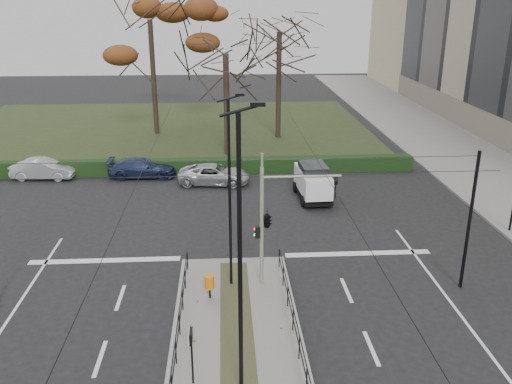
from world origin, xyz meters
TOP-DOWN VIEW (x-y plane):
  - ground at (0.00, 0.00)m, footprint 140.00×140.00m
  - median_island at (0.00, -2.50)m, footprint 4.40×15.00m
  - sidewalk_east at (18.00, 22.00)m, footprint 8.00×90.00m
  - park at (-6.00, 32.00)m, footprint 38.00×26.00m
  - hedge at (-6.00, 18.60)m, footprint 38.00×1.00m
  - median_railing at (0.00, -2.60)m, footprint 4.14×13.24m
  - catenary at (0.00, 1.62)m, footprint 20.00×34.00m
  - traffic_light at (1.45, 2.57)m, footprint 3.50×2.01m
  - litter_bin at (-1.01, 1.51)m, footprint 0.39×0.39m
  - info_panel at (-1.46, -3.60)m, footprint 0.11×0.50m
  - streetlamp_median_near at (0.07, -4.20)m, footprint 0.75×0.15m
  - streetlamp_median_far at (-0.12, 2.62)m, footprint 0.67×0.14m
  - parked_car_second at (-12.55, 18.00)m, footprint 4.26×1.74m
  - parked_car_third at (-5.92, 17.93)m, footprint 4.58×1.93m
  - parked_car_fourth at (-1.01, 16.21)m, footprint 4.86×2.63m
  - white_van at (5.01, 13.05)m, footprint 2.00×4.02m
  - rust_tree at (-6.30, 30.33)m, footprint 10.21×10.21m
  - bare_tree_center at (4.43, 28.28)m, footprint 7.32×7.32m
  - bare_tree_near at (-0.05, 22.98)m, footprint 6.06×6.06m

SIDE VIEW (x-z plane):
  - ground at x=0.00m, z-range 0.00..0.00m
  - park at x=-6.00m, z-range 0.00..0.10m
  - median_island at x=0.00m, z-range 0.00..0.14m
  - sidewalk_east at x=18.00m, z-range 0.00..0.14m
  - hedge at x=-6.00m, z-range 0.00..1.00m
  - parked_car_fourth at x=-1.01m, z-range 0.00..1.30m
  - parked_car_third at x=-5.92m, z-range 0.00..1.32m
  - parked_car_second at x=-12.55m, z-range 0.00..1.37m
  - litter_bin at x=-1.01m, z-range 0.36..1.37m
  - median_railing at x=0.00m, z-range 0.52..1.44m
  - white_van at x=5.01m, z-range 0.05..2.23m
  - info_panel at x=-1.46m, z-range 0.69..2.60m
  - traffic_light at x=1.45m, z-range 0.56..5.72m
  - catenary at x=0.00m, z-range 0.42..6.42m
  - streetlamp_median_far at x=-0.12m, z-range 0.21..8.29m
  - streetlamp_median_near at x=0.07m, z-range 0.22..9.21m
  - bare_tree_near at x=-0.05m, z-range 2.10..12.23m
  - bare_tree_center at x=4.43m, z-range 2.42..14.19m
  - rust_tree at x=-6.30m, z-range 3.43..16.27m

